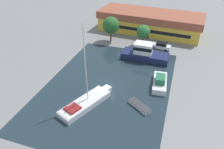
% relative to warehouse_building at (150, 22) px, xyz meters
% --- Properties ---
extents(ground_plane, '(440.00, 440.00, 0.00)m').
position_rel_warehouse_building_xyz_m(ground_plane, '(-2.30, -28.99, -2.74)').
color(ground_plane, slate).
extents(water_canal, '(21.82, 32.01, 0.01)m').
position_rel_warehouse_building_xyz_m(water_canal, '(-2.30, -28.99, -2.74)').
color(water_canal, '#1E2D38').
rests_on(water_canal, ground).
extents(warehouse_building, '(28.88, 12.45, 5.41)m').
position_rel_warehouse_building_xyz_m(warehouse_building, '(0.00, 0.00, 0.00)').
color(warehouse_building, gold).
rests_on(warehouse_building, ground).
extents(quay_tree_near_building, '(3.30, 3.30, 5.22)m').
position_rel_warehouse_building_xyz_m(quay_tree_near_building, '(0.11, -10.01, 0.81)').
color(quay_tree_near_building, brown).
rests_on(quay_tree_near_building, ground).
extents(quay_tree_by_water, '(4.16, 4.16, 6.34)m').
position_rel_warehouse_building_xyz_m(quay_tree_by_water, '(-8.09, -10.02, 1.51)').
color(quay_tree_by_water, brown).
rests_on(quay_tree_by_water, ground).
extents(parked_car, '(4.72, 2.21, 1.65)m').
position_rel_warehouse_building_xyz_m(parked_car, '(4.72, -10.65, -1.91)').
color(parked_car, silver).
rests_on(parked_car, ground).
extents(sailboat_moored, '(6.14, 10.28, 13.64)m').
position_rel_warehouse_building_xyz_m(sailboat_moored, '(-3.86, -35.18, -2.12)').
color(sailboat_moored, silver).
rests_on(sailboat_moored, water_canal).
extents(motor_cruiser, '(10.22, 4.01, 3.74)m').
position_rel_warehouse_building_xyz_m(motor_cruiser, '(1.94, -16.84, -1.40)').
color(motor_cruiser, '#19234C').
rests_on(motor_cruiser, water_canal).
extents(small_dinghy, '(4.14, 3.41, 0.56)m').
position_rel_warehouse_building_xyz_m(small_dinghy, '(4.39, -32.91, -2.45)').
color(small_dinghy, white).
rests_on(small_dinghy, water_canal).
extents(cabin_boat, '(2.90, 6.43, 2.17)m').
position_rel_warehouse_building_xyz_m(cabin_boat, '(6.59, -25.96, -1.95)').
color(cabin_boat, silver).
rests_on(cabin_boat, water_canal).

